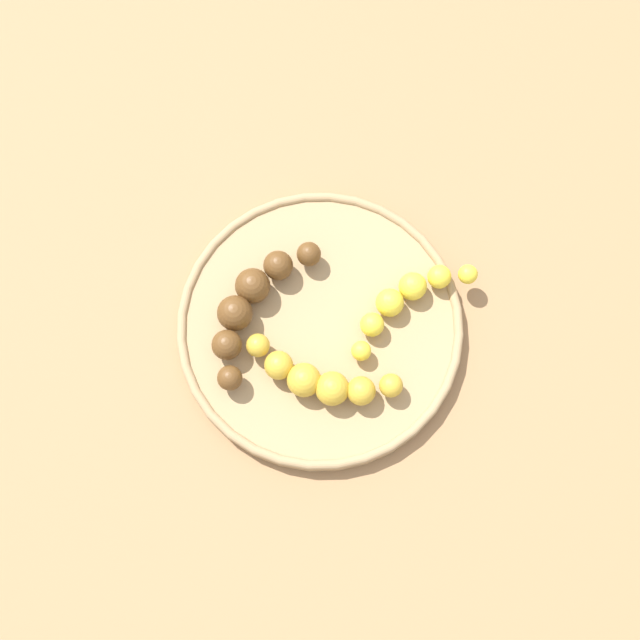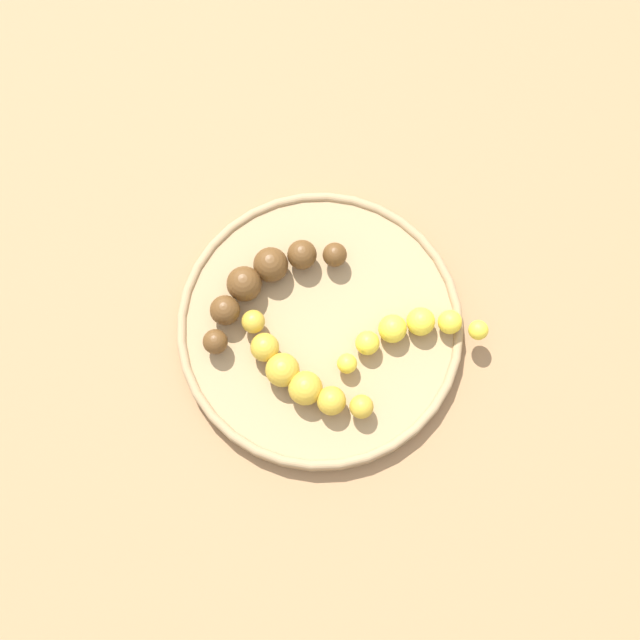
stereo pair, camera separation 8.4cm
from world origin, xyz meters
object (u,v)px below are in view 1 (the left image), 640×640
object	(u,v)px
banana_spotted	(320,379)
banana_overripe	(251,304)
banana_yellow	(405,299)
fruit_bowl	(320,327)

from	to	relation	value
banana_spotted	banana_overripe	xyz separation A→B (m)	(0.10, 0.02, 0.00)
banana_spotted	banana_overripe	bearing A→B (deg)	-120.94
banana_overripe	banana_yellow	bearing A→B (deg)	-147.03
banana_spotted	banana_yellow	bearing A→B (deg)	150.80
fruit_bowl	banana_yellow	xyz separation A→B (m)	(-0.02, -0.09, 0.02)
fruit_bowl	banana_yellow	size ratio (longest dim) A/B	1.89
banana_spotted	banana_yellow	world-z (taller)	banana_spotted
banana_spotted	banana_yellow	distance (m)	0.12
fruit_bowl	banana_spotted	world-z (taller)	banana_spotted
banana_yellow	banana_overripe	size ratio (longest dim) A/B	1.00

